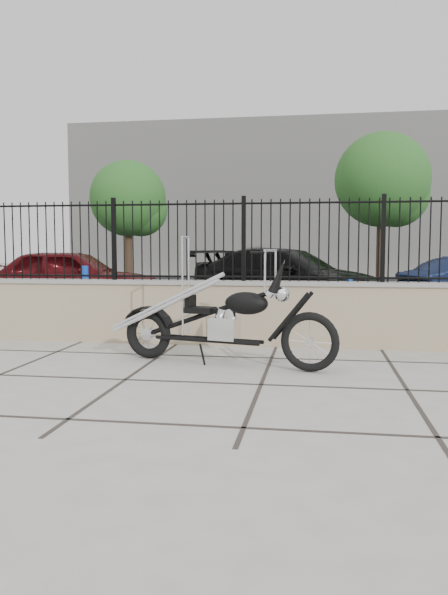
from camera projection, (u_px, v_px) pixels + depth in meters
name	position (u px, v px, depth m)	size (l,w,h in m)	color
ground_plane	(125.00, 380.00, 6.38)	(90.00, 90.00, 0.00)	#99968E
parking_lot	(251.00, 293.00, 18.68)	(30.00, 30.00, 0.00)	black
retaining_wall	(178.00, 312.00, 8.80)	(14.00, 0.36, 0.96)	gray
iron_fence	(178.00, 240.00, 8.71)	(14.00, 0.08, 1.20)	black
background_building	(279.00, 202.00, 32.11)	(22.00, 6.00, 8.00)	beige
chopper_motorcycle	(220.00, 300.00, 7.15)	(2.71, 0.48, 1.63)	black
car_red	(72.00, 278.00, 14.02)	(1.71, 4.24, 1.44)	#4C0A0E
car_black	(288.00, 278.00, 13.98)	(2.02, 4.96, 1.44)	black
bollard_a	(86.00, 292.00, 11.80)	(0.13, 0.13, 1.09)	#0C1AB7
bollard_b	(349.00, 302.00, 10.80)	(0.10, 0.10, 0.87)	#0D33CB
tree_left	(128.00, 195.00, 22.71)	(2.97, 2.97, 5.02)	#382619
tree_right	(382.00, 175.00, 21.28)	(3.47, 3.47, 5.86)	#382619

